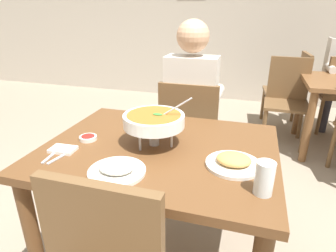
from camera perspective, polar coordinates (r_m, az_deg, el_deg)
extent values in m
cube|color=brown|center=(1.43, -1.73, -4.79)|extent=(1.13, 0.89, 0.04)
cylinder|color=brown|center=(1.60, -25.25, -19.98)|extent=(0.07, 0.07, 0.70)
cylinder|color=brown|center=(2.10, -11.57, -7.18)|extent=(0.07, 0.07, 0.70)
cylinder|color=brown|center=(1.90, 17.35, -11.37)|extent=(0.07, 0.07, 0.70)
cube|color=brown|center=(2.27, 4.90, -1.94)|extent=(0.44, 0.44, 0.03)
cube|color=brown|center=(2.00, 3.92, 2.06)|extent=(0.42, 0.04, 0.45)
cylinder|color=brown|center=(2.52, 9.89, -5.39)|extent=(0.04, 0.04, 0.42)
cylinder|color=brown|center=(2.58, 1.48, -4.34)|extent=(0.04, 0.04, 0.42)
cylinder|color=brown|center=(2.19, 8.58, -9.87)|extent=(0.04, 0.04, 0.42)
cylinder|color=brown|center=(2.26, -1.09, -8.50)|extent=(0.04, 0.04, 0.42)
cylinder|color=#2D2D38|center=(2.37, 7.21, -6.65)|extent=(0.10, 0.10, 0.45)
cylinder|color=#2D2D38|center=(2.40, 2.49, -6.04)|extent=(0.10, 0.10, 0.45)
cube|color=#2D2D38|center=(2.23, 4.85, -0.38)|extent=(0.32, 0.32, 0.12)
cube|color=beige|center=(2.05, 4.66, 6.80)|extent=(0.36, 0.20, 0.50)
sphere|color=tan|center=(1.98, 5.01, 17.43)|extent=(0.22, 0.22, 0.22)
cylinder|color=beige|center=(2.23, 9.77, 6.49)|extent=(0.08, 0.28, 0.08)
cylinder|color=beige|center=(2.29, 1.75, 7.21)|extent=(0.08, 0.28, 0.08)
cube|color=brown|center=(1.01, -13.21, -21.82)|extent=(0.42, 0.04, 0.45)
cylinder|color=silver|center=(1.40, 0.72, -2.33)|extent=(0.01, 0.01, 0.10)
cylinder|color=silver|center=(1.50, -3.42, -0.51)|extent=(0.01, 0.01, 0.10)
cylinder|color=silver|center=(1.37, -5.63, -2.94)|extent=(0.01, 0.01, 0.10)
torus|color=silver|center=(1.40, -2.81, -0.02)|extent=(0.21, 0.21, 0.01)
cylinder|color=#B2B2B7|center=(1.43, -2.75, -3.05)|extent=(0.05, 0.05, 0.04)
cone|color=orange|center=(1.42, -2.77, -1.89)|extent=(0.02, 0.02, 0.04)
cylinder|color=white|center=(1.39, -2.83, 1.12)|extent=(0.30, 0.30, 0.06)
cylinder|color=#AD6023|center=(1.38, -2.85, 2.09)|extent=(0.26, 0.26, 0.01)
ellipsoid|color=#388433|center=(1.37, -2.07, 2.36)|extent=(0.05, 0.03, 0.01)
cylinder|color=silver|center=(1.36, 0.98, 3.38)|extent=(0.18, 0.01, 0.13)
cylinder|color=white|center=(1.22, -10.14, -8.93)|extent=(0.24, 0.24, 0.01)
ellipsoid|color=white|center=(1.20, -10.22, -7.89)|extent=(0.15, 0.13, 0.04)
cylinder|color=white|center=(1.28, 12.89, -7.47)|extent=(0.24, 0.24, 0.01)
ellipsoid|color=tan|center=(1.27, 12.99, -6.47)|extent=(0.15, 0.13, 0.04)
cylinder|color=white|center=(1.54, -15.65, -2.32)|extent=(0.09, 0.09, 0.02)
cylinder|color=maroon|center=(1.54, -15.68, -2.01)|extent=(0.07, 0.07, 0.01)
cube|color=white|center=(1.46, -20.22, -4.42)|extent=(0.12, 0.09, 0.02)
cube|color=silver|center=(1.44, -21.99, -5.27)|extent=(0.03, 0.17, 0.01)
cube|color=silver|center=(1.41, -20.38, -5.60)|extent=(0.04, 0.17, 0.01)
cylinder|color=silver|center=(1.11, 18.68, -9.84)|extent=(0.07, 0.07, 0.13)
cylinder|color=gold|center=(1.12, 18.55, -10.71)|extent=(0.06, 0.06, 0.08)
cylinder|color=brown|center=(2.95, 26.18, -0.30)|extent=(0.07, 0.07, 0.70)
cylinder|color=brown|center=(3.58, 24.72, 3.73)|extent=(0.07, 0.07, 0.70)
cube|color=brown|center=(3.89, 30.41, 5.41)|extent=(0.50, 0.50, 0.03)
cylinder|color=brown|center=(4.06, 26.42, 3.41)|extent=(0.04, 0.04, 0.42)
cylinder|color=brown|center=(3.72, 28.01, 1.52)|extent=(0.04, 0.04, 0.42)
cylinder|color=brown|center=(2.99, 29.94, -3.63)|extent=(0.04, 0.04, 0.42)
cube|color=brown|center=(3.75, 21.97, 6.33)|extent=(0.47, 0.47, 0.03)
cube|color=brown|center=(3.74, 25.55, 9.54)|extent=(0.07, 0.42, 0.45)
cylinder|color=brown|center=(3.96, 18.41, 4.22)|extent=(0.04, 0.04, 0.42)
cylinder|color=brown|center=(3.60, 18.92, 2.38)|extent=(0.04, 0.04, 0.42)
cylinder|color=brown|center=(4.02, 23.79, 3.71)|extent=(0.04, 0.04, 0.42)
cylinder|color=brown|center=(3.67, 24.80, 1.86)|extent=(0.04, 0.04, 0.42)
cube|color=brown|center=(3.24, 22.50, 3.90)|extent=(0.46, 0.46, 0.03)
cube|color=brown|center=(3.37, 22.98, 8.77)|extent=(0.42, 0.06, 0.45)
cylinder|color=brown|center=(3.13, 18.57, -0.60)|extent=(0.04, 0.04, 0.42)
cylinder|color=brown|center=(3.16, 25.44, -1.44)|extent=(0.04, 0.04, 0.42)
cylinder|color=brown|center=(3.48, 18.75, 1.72)|extent=(0.04, 0.04, 0.42)
cylinder|color=brown|center=(3.51, 24.92, 0.94)|extent=(0.04, 0.04, 0.42)
cylinder|color=#2D2D38|center=(3.83, 28.78, 2.18)|extent=(0.10, 0.10, 0.45)
cylinder|color=beige|center=(3.62, 29.68, 9.99)|extent=(0.08, 0.28, 0.08)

